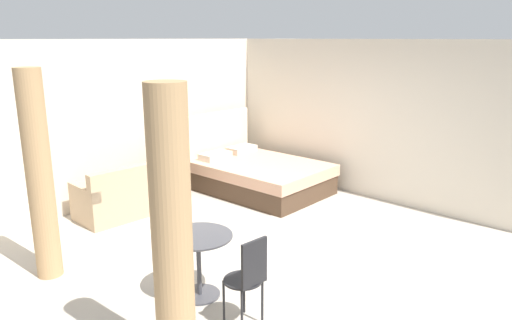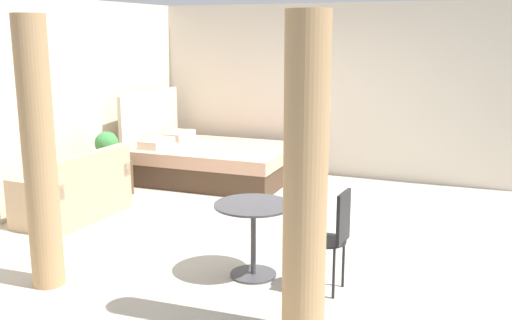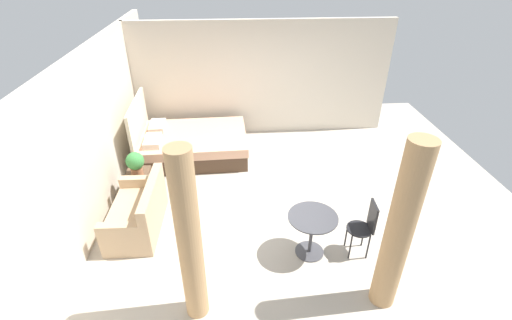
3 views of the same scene
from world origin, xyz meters
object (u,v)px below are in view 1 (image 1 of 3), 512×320
Objects in this scene: couch at (124,197)px; nightstand at (169,185)px; cafe_chair_near_window at (249,275)px; bed at (258,174)px; balcony_table at (199,253)px; potted_plant at (163,158)px.

nightstand is (0.97, 0.19, -0.06)m from couch.
cafe_chair_near_window reaches higher than nightstand.
nightstand is at bearing 11.07° from couch.
nightstand is at bearing 148.25° from bed.
cafe_chair_near_window is at bearing -138.02° from bed.
balcony_table is at bearing -146.56° from bed.
bed reaches higher than balcony_table.
cafe_chair_near_window is at bearing -114.82° from potted_plant.
couch is (-2.31, 0.64, -0.01)m from bed.
bed is 1.69× the size of couch.
cafe_chair_near_window is (-3.10, -2.79, 0.24)m from bed.
potted_plant is 0.50× the size of cafe_chair_near_window.
bed is at bearing -29.12° from potted_plant.
couch is 2.92× the size of nightstand.
bed reaches higher than couch.
balcony_table is at bearing -105.58° from couch.
potted_plant is at bearing 65.18° from cafe_chair_near_window.
potted_plant is 3.25m from balcony_table.
cafe_chair_near_window is at bearing -115.95° from nightstand.
bed is 4.17m from cafe_chair_near_window.
nightstand is at bearing 64.05° from cafe_chair_near_window.
nightstand is 0.52× the size of cafe_chair_near_window.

